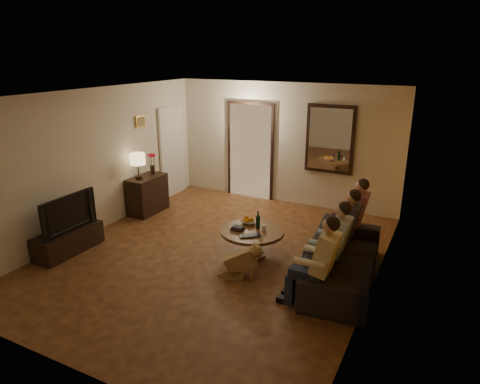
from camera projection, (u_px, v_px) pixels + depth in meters
The scene contains 33 objects.
floor at pixel (216, 255), 7.07m from camera, with size 5.00×6.00×0.01m, color #482113.
ceiling at pixel (212, 94), 6.25m from camera, with size 5.00×6.00×0.01m, color white.
back_wall at pixel (284, 144), 9.20m from camera, with size 5.00×0.02×2.60m, color beige.
front_wall at pixel (58, 259), 4.12m from camera, with size 5.00×0.02×2.60m, color beige.
left_wall at pixel (95, 162), 7.74m from camera, with size 0.02×6.00×2.60m, color beige.
right_wall at pixel (379, 204), 5.59m from camera, with size 0.02×6.00×2.60m, color beige.
orange_accent at pixel (379, 204), 5.59m from camera, with size 0.01×6.00×2.60m, color orange.
kitchen_doorway at pixel (250, 152), 9.61m from camera, with size 1.00×0.06×2.10m, color #FFE0A5.
door_trim at pixel (250, 152), 9.60m from camera, with size 1.12×0.04×2.22m, color black.
fridge_glimpse at pixel (260, 159), 9.55m from camera, with size 0.45×0.03×1.70m, color silver.
mirror_frame at pixel (330, 139), 8.67m from camera, with size 1.00×0.05×1.40m, color black.
mirror_glass at pixel (330, 140), 8.65m from camera, with size 0.86×0.02×1.26m, color white.
white_door at pixel (172, 152), 9.75m from camera, with size 0.06×0.85×2.04m, color white.
framed_art at pixel (141, 121), 8.65m from camera, with size 0.03×0.28×0.24m, color #B28C33.
art_canvas at pixel (141, 121), 8.64m from camera, with size 0.01×0.22×0.18m, color brown.
dresser at pixel (147, 194), 8.84m from camera, with size 0.45×0.86×0.77m, color black.
table_lamp at pixel (138, 166), 8.44m from camera, with size 0.30×0.30×0.54m, color beige, non-canonical shape.
flower_vase at pixel (152, 164), 8.83m from camera, with size 0.14×0.14×0.44m, color red, non-canonical shape.
tv_stand at pixel (68, 241), 7.12m from camera, with size 0.45×1.18×0.39m, color black.
tv at pixel (64, 213), 6.96m from camera, with size 0.14×1.07×0.62m, color black.
sofa at pixel (344, 258), 6.23m from camera, with size 0.89×2.29×0.67m, color black.
person_a at pixel (320, 267), 5.43m from camera, with size 0.60×0.40×1.20m, color tan, non-canonical shape.
person_b at pixel (333, 248), 5.94m from camera, with size 0.60×0.40×1.20m, color tan, non-canonical shape.
person_c at pixel (343, 233), 6.44m from camera, with size 0.60×0.40×1.20m, color tan, non-canonical shape.
person_d at pixel (352, 219), 6.95m from camera, with size 0.60×0.40×1.20m, color tan, non-canonical shape.
dog at pixel (241, 260), 6.27m from camera, with size 0.56×0.24×0.56m, color #9C7F48, non-canonical shape.
coffee_table at pixel (252, 243), 6.98m from camera, with size 1.03×1.03×0.45m, color brown.
bowl at pixel (248, 222), 7.16m from camera, with size 0.26×0.26×0.06m, color white.
oranges at pixel (248, 218), 7.14m from camera, with size 0.20×0.20×0.08m, color orange, non-canonical shape.
wine_bottle at pixel (258, 220), 6.92m from camera, with size 0.07×0.07×0.31m, color black, non-canonical shape.
wine_glass at pixel (264, 228), 6.86m from camera, with size 0.06×0.06×0.10m, color silver.
book_stack at pixel (238, 228), 6.91m from camera, with size 0.20×0.15×0.07m, color black, non-canonical shape.
laptop at pixel (251, 237), 6.62m from camera, with size 0.33×0.21×0.03m, color black.
Camera 1 is at (3.25, -5.51, 3.20)m, focal length 32.00 mm.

